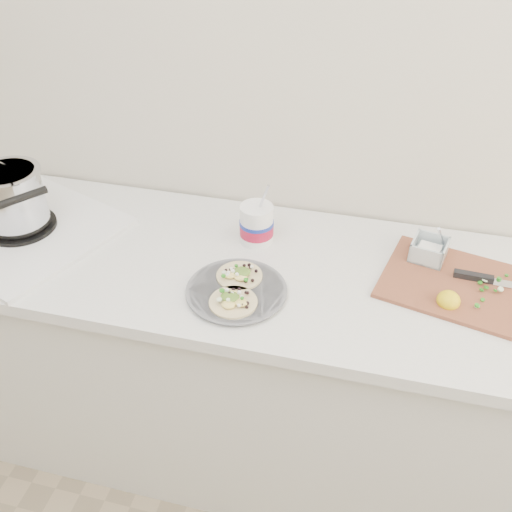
% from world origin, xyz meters
% --- Properties ---
extents(counter, '(2.44, 0.66, 0.90)m').
position_xyz_m(counter, '(0.00, 1.43, 0.45)').
color(counter, silver).
rests_on(counter, ground).
extents(stove, '(0.67, 0.65, 0.26)m').
position_xyz_m(stove, '(-0.67, 1.40, 0.98)').
color(stove, silver).
rests_on(stove, counter).
extents(taco_plate, '(0.28, 0.28, 0.04)m').
position_xyz_m(taco_plate, '(0.06, 1.28, 0.92)').
color(taco_plate, slate).
rests_on(taco_plate, counter).
extents(tub, '(0.10, 0.10, 0.23)m').
position_xyz_m(tub, '(0.06, 1.53, 0.97)').
color(tub, white).
rests_on(tub, counter).
extents(cutboard, '(0.50, 0.40, 0.07)m').
position_xyz_m(cutboard, '(0.67, 1.46, 0.92)').
color(cutboard, brown).
rests_on(cutboard, counter).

